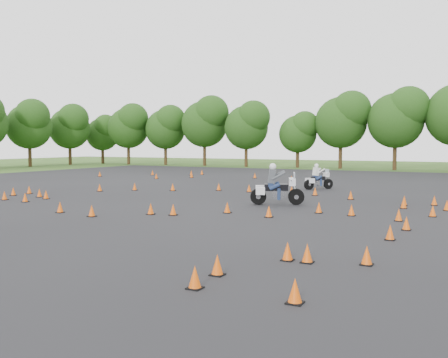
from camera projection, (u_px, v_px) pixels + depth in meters
ground at (181, 213)px, 21.22m from camera, size 140.00×140.00×0.00m
asphalt_pad at (241, 199)px, 26.54m from camera, size 62.00×62.00×0.00m
treeline at (388, 127)px, 50.45m from camera, size 87.33×32.34×10.41m
traffic_cones at (236, 196)px, 25.94m from camera, size 35.94×33.47×0.45m
rider_grey at (277, 184)px, 24.03m from camera, size 2.69×1.80×2.00m
rider_white at (319, 176)px, 32.20m from camera, size 1.84×2.10×1.66m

